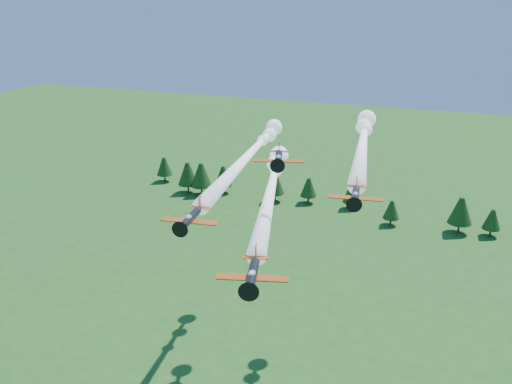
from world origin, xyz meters
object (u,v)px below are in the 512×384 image
(plane_left, at_px, (250,154))
(plane_slot, at_px, (278,158))
(plane_lead, at_px, (271,188))
(plane_right, at_px, (363,141))

(plane_left, relative_size, plane_slot, 7.55)
(plane_lead, height_order, plane_left, plane_left)
(plane_left, bearing_deg, plane_lead, -63.91)
(plane_left, distance_m, plane_slot, 29.46)
(plane_left, relative_size, plane_right, 1.22)
(plane_lead, bearing_deg, plane_slot, -81.33)
(plane_right, relative_size, plane_slot, 6.19)
(plane_lead, height_order, plane_right, plane_right)
(plane_left, bearing_deg, plane_right, -12.17)
(plane_lead, bearing_deg, plane_right, 29.00)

